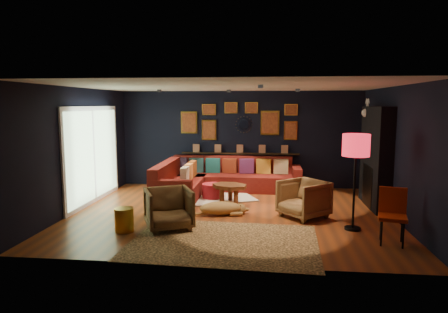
# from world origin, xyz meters

# --- Properties ---
(floor) EXTENTS (6.50, 6.50, 0.00)m
(floor) POSITION_xyz_m (0.00, 0.00, 0.00)
(floor) COLOR brown
(floor) RESTS_ON ground
(room_walls) EXTENTS (6.50, 6.50, 6.50)m
(room_walls) POSITION_xyz_m (0.00, 0.00, 1.59)
(room_walls) COLOR black
(room_walls) RESTS_ON ground
(sectional) EXTENTS (3.41, 2.69, 0.86)m
(sectional) POSITION_xyz_m (-0.61, 1.81, 0.32)
(sectional) COLOR maroon
(sectional) RESTS_ON ground
(ledge) EXTENTS (3.20, 0.12, 0.04)m
(ledge) POSITION_xyz_m (0.00, 2.68, 0.92)
(ledge) COLOR black
(ledge) RESTS_ON room_walls
(gallery_wall) EXTENTS (3.15, 0.04, 1.02)m
(gallery_wall) POSITION_xyz_m (-0.01, 2.72, 1.81)
(gallery_wall) COLOR gold
(gallery_wall) RESTS_ON room_walls
(sunburst_mirror) EXTENTS (0.47, 0.16, 0.47)m
(sunburst_mirror) POSITION_xyz_m (0.10, 2.72, 1.70)
(sunburst_mirror) COLOR silver
(sunburst_mirror) RESTS_ON room_walls
(fireplace) EXTENTS (0.31, 1.60, 2.20)m
(fireplace) POSITION_xyz_m (3.09, 0.90, 1.02)
(fireplace) COLOR black
(fireplace) RESTS_ON ground
(deer_head) EXTENTS (0.50, 0.28, 0.45)m
(deer_head) POSITION_xyz_m (3.14, 1.40, 2.05)
(deer_head) COLOR white
(deer_head) RESTS_ON fireplace
(sliding_door) EXTENTS (0.06, 2.80, 2.20)m
(sliding_door) POSITION_xyz_m (-3.22, 0.60, 1.10)
(sliding_door) COLOR white
(sliding_door) RESTS_ON ground
(ceiling_spots) EXTENTS (3.30, 2.50, 0.06)m
(ceiling_spots) POSITION_xyz_m (-0.00, 0.80, 2.56)
(ceiling_spots) COLOR black
(ceiling_spots) RESTS_ON room_walls
(shag_rug) EXTENTS (2.50, 2.22, 0.03)m
(shag_rug) POSITION_xyz_m (-0.68, 1.30, 0.01)
(shag_rug) COLOR white
(shag_rug) RESTS_ON ground
(leopard_rug) EXTENTS (3.13, 2.30, 0.02)m
(leopard_rug) POSITION_xyz_m (0.05, -1.80, 0.01)
(leopard_rug) COLOR tan
(leopard_rug) RESTS_ON ground
(coffee_table) EXTENTS (1.02, 0.90, 0.42)m
(coffee_table) POSITION_xyz_m (-0.10, 0.77, 0.36)
(coffee_table) COLOR brown
(coffee_table) RESTS_ON shag_rug
(pouf) EXTENTS (0.51, 0.51, 0.33)m
(pouf) POSITION_xyz_m (-0.55, 1.22, 0.20)
(pouf) COLOR maroon
(pouf) RESTS_ON shag_rug
(armchair_left) EXTENTS (1.03, 1.01, 0.82)m
(armchair_left) POSITION_xyz_m (-1.02, -1.17, 0.41)
(armchair_left) COLOR #BE8449
(armchair_left) RESTS_ON ground
(armchair_right) EXTENTS (1.09, 1.10, 0.83)m
(armchair_right) POSITION_xyz_m (1.47, -0.16, 0.41)
(armchair_right) COLOR #BE8449
(armchair_right) RESTS_ON ground
(gold_stool) EXTENTS (0.34, 0.34, 0.42)m
(gold_stool) POSITION_xyz_m (-1.78, -1.41, 0.21)
(gold_stool) COLOR gold
(gold_stool) RESTS_ON ground
(orange_chair) EXTENTS (0.51, 0.51, 0.90)m
(orange_chair) POSITION_xyz_m (2.77, -1.50, 0.53)
(orange_chair) COLOR black
(orange_chair) RESTS_ON ground
(floor_lamp) EXTENTS (0.48, 0.48, 1.73)m
(floor_lamp) POSITION_xyz_m (2.29, -0.87, 1.46)
(floor_lamp) COLOR black
(floor_lamp) RESTS_ON ground
(dog) EXTENTS (1.27, 0.82, 0.37)m
(dog) POSITION_xyz_m (-0.20, -0.20, 0.20)
(dog) COLOR #AA7F44
(dog) RESTS_ON leopard_rug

